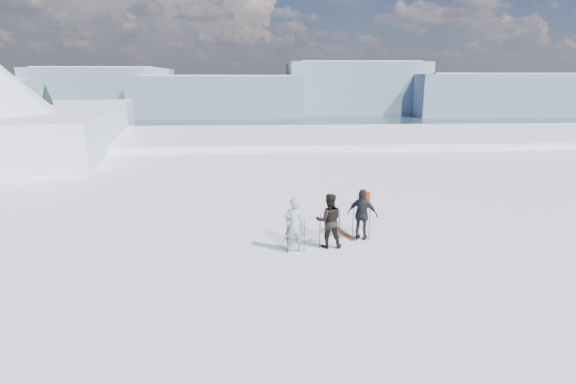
# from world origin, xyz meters

# --- Properties ---
(lake_basin) EXTENTS (820.00, 820.00, 71.62)m
(lake_basin) POSITION_xyz_m (0.00, 30.00, -6.50)
(lake_basin) COLOR white
(lake_basin) RESTS_ON ground
(far_mountain_range) EXTENTS (770.00, 110.00, 53.00)m
(far_mountain_range) POSITION_xyz_m (29.60, 454.78, -7.19)
(far_mountain_range) COLOR slate
(far_mountain_range) RESTS_ON ground
(near_ridge) EXTENTS (31.37, 35.68, 25.62)m
(near_ridge) POSITION_xyz_m (-26.56, 29.34, -3.48)
(near_ridge) COLOR white
(near_ridge) RESTS_ON ground
(skier_grey) EXTENTS (0.72, 0.54, 1.81)m
(skier_grey) POSITION_xyz_m (-2.48, 1.60, 0.91)
(skier_grey) COLOR #9699A3
(skier_grey) RESTS_ON ground
(skier_dark) EXTENTS (0.92, 0.73, 1.83)m
(skier_dark) POSITION_xyz_m (-1.30, 1.95, 0.92)
(skier_dark) COLOR black
(skier_dark) RESTS_ON ground
(skier_pack) EXTENTS (1.14, 0.85, 1.80)m
(skier_pack) POSITION_xyz_m (-0.03, 2.61, 0.90)
(skier_pack) COLOR black
(skier_pack) RESTS_ON ground
(backpack) EXTENTS (0.44, 0.36, 0.53)m
(backpack) POSITION_xyz_m (0.08, 2.83, 2.06)
(backpack) COLOR #CC4913
(backpack) RESTS_ON skier_pack
(ski_poles) EXTENTS (2.93, 1.10, 1.32)m
(ski_poles) POSITION_xyz_m (-1.26, 1.96, 0.61)
(ski_poles) COLOR black
(ski_poles) RESTS_ON ground
(skis_loose) EXTENTS (0.67, 1.67, 0.03)m
(skis_loose) POSITION_xyz_m (-0.54, 3.26, 0.01)
(skis_loose) COLOR black
(skis_loose) RESTS_ON ground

